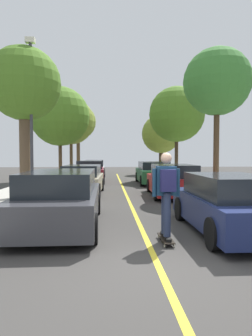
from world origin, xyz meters
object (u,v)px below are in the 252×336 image
at_px(street_tree_left_nearest, 24,85).
at_px(street_tree_left_far, 71,121).
at_px(street_tree_right_nearest, 217,82).
at_px(streetlamp, 31,108).
at_px(parked_car_left_farthest, 94,168).
at_px(skateboarder, 166,189).
at_px(parked_car_left_far, 90,172).
at_px(parked_car_left_near, 82,180).
at_px(parked_car_left_nearest, 61,199).
at_px(parked_car_right_far, 153,173).
at_px(street_tree_right_far, 161,134).
at_px(parked_car_right_nearest, 229,204).
at_px(skateboard, 166,238).
at_px(parked_car_right_near, 173,180).
at_px(street_tree_left_farthest, 78,122).
at_px(street_tree_left_near, 60,116).
at_px(street_tree_right_near, 177,114).

height_order(street_tree_left_nearest, street_tree_left_far, street_tree_left_far).
bearing_deg(street_tree_right_nearest, streetlamp, -167.38).
height_order(parked_car_left_farthest, skateboarder, skateboarder).
bearing_deg(parked_car_left_far, parked_car_left_near, -89.99).
xyz_separation_m(parked_car_left_near, parked_car_left_farthest, (-0.00, 12.35, -0.00)).
xyz_separation_m(parked_car_left_nearest, parked_car_left_near, (0.00, 6.33, -0.03)).
relative_size(parked_car_left_farthest, parked_car_right_far, 0.99).
xyz_separation_m(parked_car_left_farthest, skateboarder, (2.41, -20.26, 0.45)).
bearing_deg(parked_car_left_farthest, parked_car_right_far, -61.59).
bearing_deg(parked_car_left_far, streetlamp, -102.13).
height_order(parked_car_left_far, street_tree_right_far, street_tree_right_far).
relative_size(parked_car_right_nearest, parked_car_right_far, 0.88).
bearing_deg(parked_car_left_nearest, skateboard, -32.83).
xyz_separation_m(street_tree_left_far, streetlamp, (0.39, -15.70, -1.22)).
bearing_deg(parked_car_left_far, parked_car_right_near, -59.51).
bearing_deg(parked_car_right_near, parked_car_left_farthest, 107.02).
bearing_deg(skateboard, parked_car_left_near, 106.98).
relative_size(parked_car_left_far, parked_car_right_nearest, 1.08).
height_order(parked_car_left_farthest, street_tree_right_nearest, street_tree_right_nearest).
relative_size(parked_car_left_near, street_tree_left_far, 0.62).
relative_size(parked_car_left_farthest, street_tree_left_far, 0.68).
height_order(parked_car_left_far, parked_car_right_near, parked_car_left_far).
relative_size(parked_car_right_near, street_tree_left_nearest, 0.70).
height_order(parked_car_left_nearest, parked_car_left_farthest, parked_car_left_nearest).
distance_m(parked_car_left_near, parked_car_right_near, 4.16).
bearing_deg(street_tree_left_far, street_tree_left_farthest, 90.00).
relative_size(parked_car_left_far, street_tree_left_near, 0.69).
distance_m(parked_car_left_nearest, parked_car_left_far, 12.31).
bearing_deg(streetlamp, parked_car_left_far, 77.87).
bearing_deg(street_tree_right_near, parked_car_left_farthest, 143.37).
bearing_deg(street_tree_left_far, skateboard, -78.02).
distance_m(parked_car_left_far, streetlamp, 8.83).
bearing_deg(parked_car_left_farthest, street_tree_right_far, 16.73).
distance_m(parked_car_right_nearest, street_tree_right_near, 15.57).
bearing_deg(street_tree_left_nearest, street_tree_right_near, 48.46).
xyz_separation_m(street_tree_left_far, street_tree_right_near, (8.34, -5.80, -0.09)).
bearing_deg(parked_car_left_farthest, street_tree_right_near, -36.63).
bearing_deg(street_tree_left_near, street_tree_left_nearest, -90.00).
bearing_deg(streetlamp, parked_car_left_nearest, -67.21).
xyz_separation_m(street_tree_left_nearest, street_tree_left_near, (-0.00, 8.96, -0.11)).
bearing_deg(street_tree_right_near, parked_car_left_far, -164.18).
relative_size(parked_car_left_far, street_tree_right_near, 0.66).
bearing_deg(parked_car_left_nearest, street_tree_right_near, 66.22).
bearing_deg(skateboard, street_tree_left_near, 106.68).
xyz_separation_m(parked_car_right_near, street_tree_right_nearest, (2.14, 0.53, 4.45)).
xyz_separation_m(street_tree_right_far, skateboard, (-3.79, -22.09, -3.70)).
bearing_deg(street_tree_left_farthest, skateboard, -80.76).
bearing_deg(skateboarder, street_tree_left_farthest, 99.23).
distance_m(parked_car_left_far, street_tree_right_nearest, 9.94).
height_order(parked_car_left_nearest, streetlamp, streetlamp).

